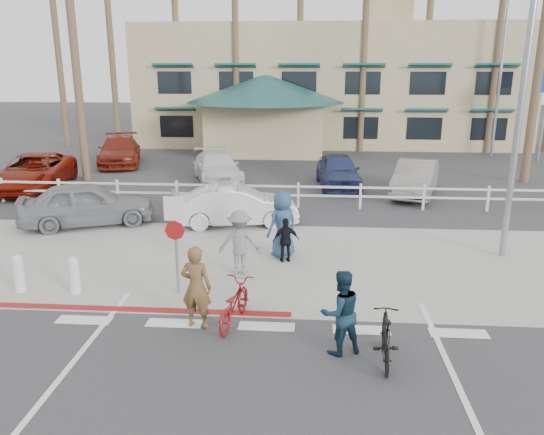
# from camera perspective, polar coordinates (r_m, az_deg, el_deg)

# --- Properties ---
(ground) EXTENTS (140.00, 140.00, 0.00)m
(ground) POSITION_cam_1_polar(r_m,az_deg,el_deg) (10.99, -0.86, -13.17)
(ground) COLOR #333335
(bike_path) EXTENTS (12.00, 16.00, 0.01)m
(bike_path) POSITION_cam_1_polar(r_m,az_deg,el_deg) (9.30, -2.02, -19.15)
(bike_path) COLOR #333335
(bike_path) RESTS_ON ground
(sidewalk_plaza) EXTENTS (22.00, 7.00, 0.01)m
(sidewalk_plaza) POSITION_cam_1_polar(r_m,az_deg,el_deg) (15.06, 0.67, -4.79)
(sidewalk_plaza) COLOR gray
(sidewalk_plaza) RESTS_ON ground
(cross_street) EXTENTS (40.00, 5.00, 0.01)m
(cross_street) POSITION_cam_1_polar(r_m,az_deg,el_deg) (18.85, 1.44, -0.48)
(cross_street) COLOR #333335
(cross_street) RESTS_ON ground
(parking_lot) EXTENTS (50.00, 16.00, 0.01)m
(parking_lot) POSITION_cam_1_polar(r_m,az_deg,el_deg) (28.08, 2.42, 5.03)
(parking_lot) COLOR #333335
(parking_lot) RESTS_ON ground
(curb_red) EXTENTS (7.00, 0.25, 0.02)m
(curb_red) POSITION_cam_1_polar(r_m,az_deg,el_deg) (12.62, -14.25, -9.58)
(curb_red) COLOR maroon
(curb_red) RESTS_ON ground
(rail_fence) EXTENTS (29.40, 0.16, 1.00)m
(rail_fence) POSITION_cam_1_polar(r_m,az_deg,el_deg) (20.64, 3.12, 2.39)
(rail_fence) COLOR silver
(rail_fence) RESTS_ON ground
(building) EXTENTS (28.00, 16.00, 11.30)m
(building) POSITION_cam_1_polar(r_m,az_deg,el_deg) (40.57, 6.12, 16.36)
(building) COLOR #C2B285
(building) RESTS_ON ground
(sign_post) EXTENTS (0.50, 0.10, 2.90)m
(sign_post) POSITION_cam_1_polar(r_m,az_deg,el_deg) (12.79, -10.32, -2.04)
(sign_post) COLOR gray
(sign_post) RESTS_ON ground
(bollard_0) EXTENTS (0.26, 0.26, 0.95)m
(bollard_0) POSITION_cam_1_polar(r_m,az_deg,el_deg) (13.77, -20.50, -5.82)
(bollard_0) COLOR silver
(bollard_0) RESTS_ON ground
(bollard_1) EXTENTS (0.26, 0.26, 0.95)m
(bollard_1) POSITION_cam_1_polar(r_m,az_deg,el_deg) (14.40, -25.60, -5.45)
(bollard_1) COLOR silver
(bollard_1) RESTS_ON ground
(streetlight_0) EXTENTS (0.60, 2.00, 9.00)m
(streetlight_0) POSITION_cam_1_polar(r_m,az_deg,el_deg) (16.09, 25.27, 11.48)
(streetlight_0) COLOR gray
(streetlight_0) RESTS_ON ground
(streetlight_1) EXTENTS (0.60, 2.00, 9.50)m
(streetlight_1) POSITION_cam_1_polar(r_m,az_deg,el_deg) (35.35, 23.33, 13.79)
(streetlight_1) COLOR gray
(streetlight_1) RESTS_ON ground
(info_sign) EXTENTS (1.20, 0.16, 5.60)m
(info_sign) POSITION_cam_1_polar(r_m,az_deg,el_deg) (34.27, 27.23, 10.02)
(info_sign) COLOR navy
(info_sign) RESTS_ON ground
(palm_0) EXTENTS (4.00, 4.00, 15.00)m
(palm_0) POSITION_cam_1_polar(r_m,az_deg,el_deg) (39.41, -22.22, 18.03)
(palm_0) COLOR #1C491D
(palm_0) RESTS_ON ground
(palm_1) EXTENTS (4.00, 4.00, 13.00)m
(palm_1) POSITION_cam_1_polar(r_m,az_deg,el_deg) (36.89, -16.92, 17.15)
(palm_1) COLOR #1C491D
(palm_1) RESTS_ON ground
(palm_2) EXTENTS (4.00, 4.00, 16.00)m
(palm_2) POSITION_cam_1_polar(r_m,az_deg,el_deg) (36.74, -10.34, 19.92)
(palm_2) COLOR #1C491D
(palm_2) RESTS_ON ground
(palm_3) EXTENTS (4.00, 4.00, 14.00)m
(palm_3) POSITION_cam_1_polar(r_m,az_deg,el_deg) (34.93, -3.96, 18.69)
(palm_3) COLOR #1C491D
(palm_3) RESTS_ON ground
(palm_4) EXTENTS (4.00, 4.00, 15.00)m
(palm_4) POSITION_cam_1_polar(r_m,az_deg,el_deg) (35.63, 3.04, 19.46)
(palm_4) COLOR #1C491D
(palm_4) RESTS_ON ground
(palm_5) EXTENTS (4.00, 4.00, 13.00)m
(palm_5) POSITION_cam_1_polar(r_m,az_deg,el_deg) (34.71, 9.92, 17.70)
(palm_5) COLOR #1C491D
(palm_5) RESTS_ON ground
(palm_6) EXTENTS (4.00, 4.00, 17.00)m
(palm_6) POSITION_cam_1_polar(r_m,az_deg,el_deg) (36.39, 16.62, 20.37)
(palm_6) COLOR #1C491D
(palm_6) RESTS_ON ground
(palm_7) EXTENTS (4.00, 4.00, 14.00)m
(palm_7) POSITION_cam_1_polar(r_m,az_deg,el_deg) (36.34, 23.22, 17.40)
(palm_7) COLOR #1C491D
(palm_7) RESTS_ON ground
(palm_10) EXTENTS (4.00, 4.00, 12.00)m
(palm_10) POSITION_cam_1_polar(r_m,az_deg,el_deg) (26.86, -20.48, 16.44)
(palm_10) COLOR #1C491D
(palm_10) RESTS_ON ground
(palm_11) EXTENTS (4.00, 4.00, 14.00)m
(palm_11) POSITION_cam_1_polar(r_m,az_deg,el_deg) (27.53, 27.25, 17.78)
(palm_11) COLOR #1C491D
(palm_11) RESTS_ON ground
(bike_red) EXTENTS (0.92, 1.84, 0.93)m
(bike_red) POSITION_cam_1_polar(r_m,az_deg,el_deg) (11.51, -4.16, -9.21)
(bike_red) COLOR maroon
(bike_red) RESTS_ON ground
(rider_red) EXTENTS (0.72, 0.53, 1.82)m
(rider_red) POSITION_cam_1_polar(r_m,az_deg,el_deg) (11.26, -8.14, -7.43)
(rider_red) COLOR brown
(rider_red) RESTS_ON ground
(bike_black) EXTENTS (0.58, 1.68, 0.99)m
(bike_black) POSITION_cam_1_polar(r_m,az_deg,el_deg) (10.30, 12.15, -12.55)
(bike_black) COLOR black
(bike_black) RESTS_ON ground
(rider_black) EXTENTS (1.01, 0.92, 1.69)m
(rider_black) POSITION_cam_1_polar(r_m,az_deg,el_deg) (10.30, 7.38, -10.09)
(rider_black) COLOR #112839
(rider_black) RESTS_ON ground
(pedestrian_a) EXTENTS (1.16, 0.70, 1.76)m
(pedestrian_a) POSITION_cam_1_polar(r_m,az_deg,el_deg) (13.98, -3.48, -2.69)
(pedestrian_a) COLOR slate
(pedestrian_a) RESTS_ON ground
(pedestrian_child) EXTENTS (0.81, 0.50, 1.28)m
(pedestrian_child) POSITION_cam_1_polar(r_m,az_deg,el_deg) (14.88, 1.51, -2.47)
(pedestrian_child) COLOR black
(pedestrian_child) RESTS_ON ground
(pedestrian_b) EXTENTS (1.13, 1.08, 1.94)m
(pedestrian_b) POSITION_cam_1_polar(r_m,az_deg,el_deg) (15.24, 1.14, -0.70)
(pedestrian_b) COLOR navy
(pedestrian_b) RESTS_ON ground
(car_white_sedan) EXTENTS (4.41, 2.20, 1.39)m
(car_white_sedan) POSITION_cam_1_polar(r_m,az_deg,el_deg) (18.37, -3.84, 1.28)
(car_white_sedan) COLOR silver
(car_white_sedan) RESTS_ON ground
(car_red_compact) EXTENTS (4.83, 3.34, 1.53)m
(car_red_compact) POSITION_cam_1_polar(r_m,az_deg,el_deg) (19.40, -19.26, 1.41)
(car_red_compact) COLOR gray
(car_red_compact) RESTS_ON ground
(lot_car_0) EXTENTS (3.47, 5.95, 1.55)m
(lot_car_0) POSITION_cam_1_polar(r_m,az_deg,el_deg) (26.09, -24.23, 4.51)
(lot_car_0) COLOR maroon
(lot_car_0) RESTS_ON ground
(lot_car_1) EXTENTS (3.35, 5.12, 1.38)m
(lot_car_1) POSITION_cam_1_polar(r_m,az_deg,el_deg) (25.47, -5.92, 5.39)
(lot_car_1) COLOR silver
(lot_car_1) RESTS_ON ground
(lot_car_2) EXTENTS (2.14, 4.50, 1.49)m
(lot_car_2) POSITION_cam_1_polar(r_m,az_deg,el_deg) (24.38, 7.14, 5.00)
(lot_car_2) COLOR navy
(lot_car_2) RESTS_ON ground
(lot_car_3) EXTENTS (2.80, 4.72, 1.47)m
(lot_car_3) POSITION_cam_1_polar(r_m,az_deg,el_deg) (23.48, 15.16, 4.11)
(lot_car_3) COLOR gray
(lot_car_3) RESTS_ON ground
(lot_car_4) EXTENTS (3.56, 5.70, 1.54)m
(lot_car_4) POSITION_cam_1_polar(r_m,az_deg,el_deg) (31.06, -16.09, 6.92)
(lot_car_4) COLOR maroon
(lot_car_4) RESTS_ON ground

